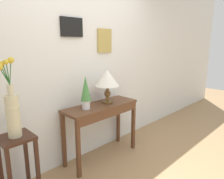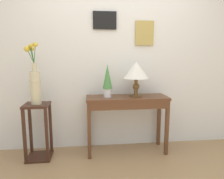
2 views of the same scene
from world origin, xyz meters
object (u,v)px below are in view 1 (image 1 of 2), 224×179
object	(u,v)px
console_table	(102,114)
table_lamp	(107,79)
pedestal_stand_left	(19,170)
potted_plant_on_console	(86,91)
flower_vase_tall	(12,109)

from	to	relation	value
console_table	table_lamp	bearing A→B (deg)	10.25
table_lamp	pedestal_stand_left	bearing A→B (deg)	-177.41
console_table	potted_plant_on_console	world-z (taller)	potted_plant_on_console
pedestal_stand_left	flower_vase_tall	world-z (taller)	flower_vase_tall
table_lamp	pedestal_stand_left	xyz separation A→B (m)	(-1.30, -0.06, -0.77)
console_table	potted_plant_on_console	xyz separation A→B (m)	(-0.27, 0.01, 0.36)
console_table	table_lamp	world-z (taller)	table_lamp
pedestal_stand_left	potted_plant_on_console	bearing A→B (deg)	3.07
potted_plant_on_console	console_table	bearing A→B (deg)	-2.62
table_lamp	flower_vase_tall	world-z (taller)	flower_vase_tall
table_lamp	console_table	bearing A→B (deg)	-169.75
console_table	table_lamp	xyz separation A→B (m)	(0.12, 0.02, 0.47)
console_table	flower_vase_tall	world-z (taller)	flower_vase_tall
flower_vase_tall	pedestal_stand_left	bearing A→B (deg)	-21.85
console_table	potted_plant_on_console	bearing A→B (deg)	177.38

